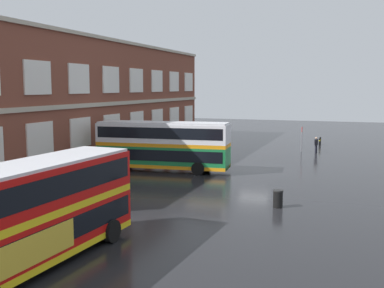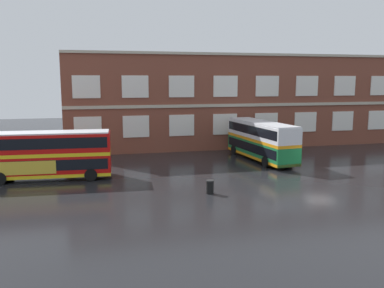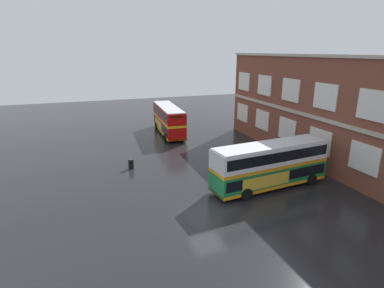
# 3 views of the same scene
# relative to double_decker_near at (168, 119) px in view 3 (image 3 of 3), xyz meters

# --- Properties ---
(ground_plane) EXTENTS (120.00, 120.00, 0.00)m
(ground_plane) POSITION_rel_double_decker_near_xyz_m (23.91, -1.65, -2.15)
(ground_plane) COLOR black
(double_decker_near) EXTENTS (11.13, 3.34, 4.07)m
(double_decker_near) POSITION_rel_double_decker_near_xyz_m (0.00, 0.00, 0.00)
(double_decker_near) COLOR red
(double_decker_near) RESTS_ON ground
(double_decker_middle) EXTENTS (3.65, 11.20, 4.07)m
(double_decker_middle) POSITION_rel_double_decker_near_xyz_m (21.14, 3.48, 0.00)
(double_decker_middle) COLOR #197038
(double_decker_middle) RESTS_ON ground
(station_litter_bin) EXTENTS (0.60, 0.60, 1.03)m
(station_litter_bin) POSITION_rel_double_decker_near_xyz_m (12.39, -7.52, -1.63)
(station_litter_bin) COLOR black
(station_litter_bin) RESTS_ON ground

